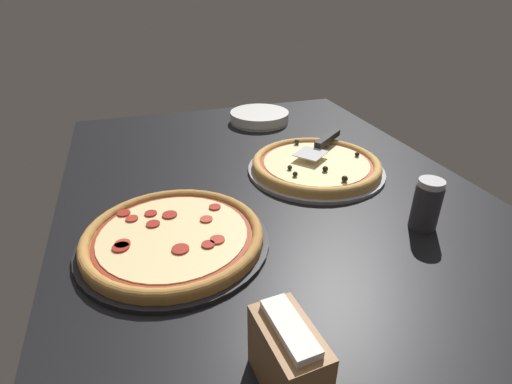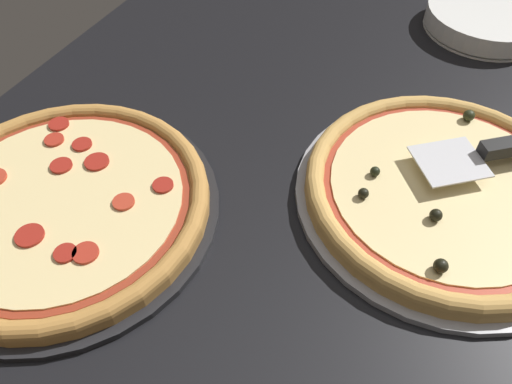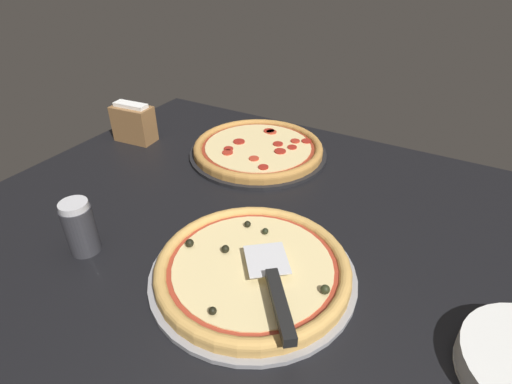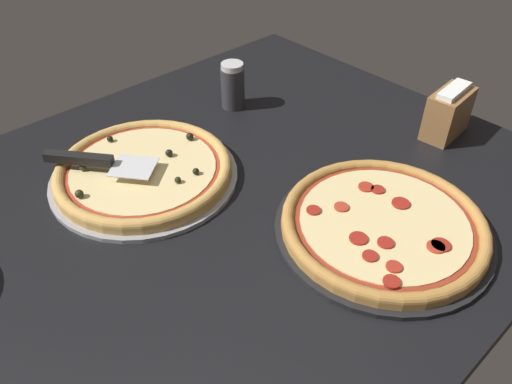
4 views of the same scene
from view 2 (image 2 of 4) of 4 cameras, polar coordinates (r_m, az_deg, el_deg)
ground_plane at (r=73.52cm, az=7.30°, el=0.65°), size 148.29×110.72×3.60cm
pizza_pan_front at (r=73.10cm, az=20.54°, el=-0.60°), size 40.48×40.48×1.00cm
pizza_front at (r=71.81cm, az=20.93°, el=0.36°), size 38.05×38.05×3.73cm
pizza_pan_back at (r=71.69cm, az=-20.98°, el=-2.03°), size 41.47×41.47×1.00cm
pizza_back at (r=70.43cm, az=-21.36°, el=-1.11°), size 38.98×38.98×2.70cm
plate_stack at (r=111.43cm, az=24.84°, el=17.51°), size 23.08×23.08×4.20cm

